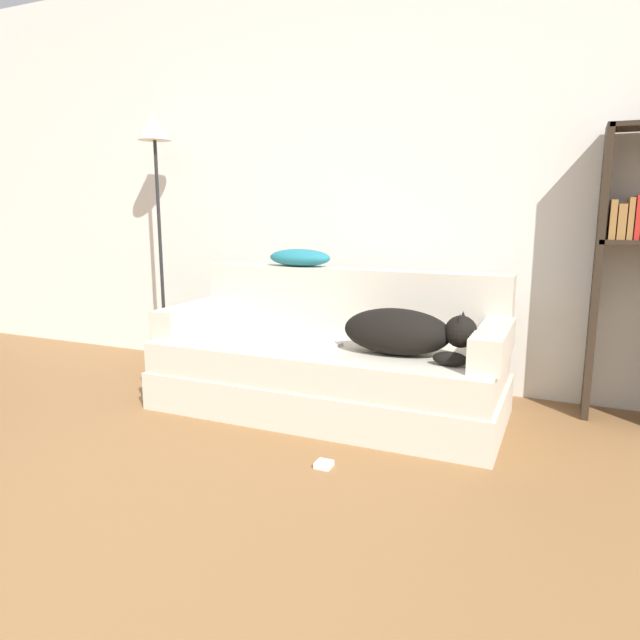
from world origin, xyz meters
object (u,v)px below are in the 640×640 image
object	(u,v)px
laptop	(305,343)
floor_lamp	(157,175)
dog	(404,332)
couch	(327,378)
bookshelf	(633,257)
throw_pillow	(300,258)
power_adapter	(324,464)

from	to	relation	value
laptop	floor_lamp	distance (m)	1.74
dog	laptop	size ratio (longest dim) A/B	1.72
couch	dog	xyz separation A→B (m)	(0.46, -0.08, 0.32)
bookshelf	couch	bearing A→B (deg)	-160.38
throw_pillow	bookshelf	size ratio (longest dim) A/B	0.26
bookshelf	power_adapter	size ratio (longest dim) A/B	21.59
throw_pillow	floor_lamp	size ratio (longest dim) A/B	0.23
laptop	couch	bearing A→B (deg)	52.26
throw_pillow	bookshelf	bearing A→B (deg)	5.80
dog	bookshelf	bearing A→B (deg)	30.58
dog	laptop	distance (m)	0.56
dog	bookshelf	world-z (taller)	bookshelf
dog	bookshelf	xyz separation A→B (m)	(1.03, 0.61, 0.36)
power_adapter	throw_pillow	bearing A→B (deg)	120.68
laptop	floor_lamp	world-z (taller)	floor_lamp
laptop	power_adapter	distance (m)	0.80
floor_lamp	couch	bearing A→B (deg)	-16.06
couch	bookshelf	world-z (taller)	bookshelf
couch	dog	world-z (taller)	dog
bookshelf	floor_lamp	distance (m)	2.99
couch	floor_lamp	world-z (taller)	floor_lamp
floor_lamp	power_adapter	world-z (taller)	floor_lamp
laptop	bookshelf	size ratio (longest dim) A/B	0.26
laptop	bookshelf	xyz separation A→B (m)	(1.59, 0.61, 0.48)
couch	floor_lamp	xyz separation A→B (m)	(-1.46, 0.42, 1.16)
floor_lamp	laptop	bearing A→B (deg)	-20.10
laptop	power_adapter	xyz separation A→B (m)	(0.37, -0.60, -0.38)
throw_pillow	bookshelf	distance (m)	1.83
bookshelf	power_adapter	world-z (taller)	bookshelf
dog	power_adapter	size ratio (longest dim) A/B	9.55
dog	laptop	xyz separation A→B (m)	(-0.55, 0.00, -0.11)
laptop	throw_pillow	bearing A→B (deg)	131.75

